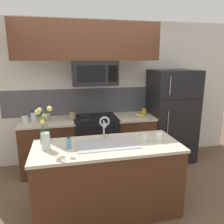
{
  "coord_description": "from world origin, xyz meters",
  "views": [
    {
      "loc": [
        -0.53,
        -2.78,
        1.92
      ],
      "look_at": [
        0.16,
        0.27,
        1.16
      ],
      "focal_mm": 35.0,
      "sensor_mm": 36.0,
      "label": 1
    }
  ],
  "objects_px": {
    "spare_glass": "(159,137)",
    "storage_jar_medium": "(33,116)",
    "stove_range": "(96,142)",
    "refrigerator": "(171,116)",
    "flower_vase": "(45,136)",
    "storage_jar_short": "(48,117)",
    "storage_jar_squat": "(72,115)",
    "drinking_glass": "(144,138)",
    "sink_faucet": "(104,124)",
    "banana_bunch": "(140,115)",
    "coffee_tin": "(144,112)",
    "storage_jar_tall": "(25,118)",
    "microwave": "(95,73)",
    "dish_soap_bottle": "(69,143)"
  },
  "relations": [
    {
      "from": "refrigerator",
      "to": "flower_vase",
      "type": "bearing_deg",
      "value": -150.54
    },
    {
      "from": "stove_range",
      "to": "storage_jar_short",
      "type": "distance_m",
      "value": 0.95
    },
    {
      "from": "banana_bunch",
      "to": "storage_jar_medium",
      "type": "bearing_deg",
      "value": 176.93
    },
    {
      "from": "microwave",
      "to": "storage_jar_medium",
      "type": "bearing_deg",
      "value": 176.68
    },
    {
      "from": "storage_jar_short",
      "to": "flower_vase",
      "type": "bearing_deg",
      "value": -87.83
    },
    {
      "from": "banana_bunch",
      "to": "drinking_glass",
      "type": "bearing_deg",
      "value": -107.46
    },
    {
      "from": "refrigerator",
      "to": "storage_jar_short",
      "type": "bearing_deg",
      "value": -179.08
    },
    {
      "from": "banana_bunch",
      "to": "coffee_tin",
      "type": "bearing_deg",
      "value": 42.38
    },
    {
      "from": "flower_vase",
      "to": "storage_jar_squat",
      "type": "bearing_deg",
      "value": 73.69
    },
    {
      "from": "stove_range",
      "to": "banana_bunch",
      "type": "height_order",
      "value": "banana_bunch"
    },
    {
      "from": "microwave",
      "to": "sink_faucet",
      "type": "height_order",
      "value": "microwave"
    },
    {
      "from": "stove_range",
      "to": "spare_glass",
      "type": "bearing_deg",
      "value": -64.54
    },
    {
      "from": "storage_jar_squat",
      "to": "sink_faucet",
      "type": "height_order",
      "value": "sink_faucet"
    },
    {
      "from": "sink_faucet",
      "to": "microwave",
      "type": "bearing_deg",
      "value": 88.1
    },
    {
      "from": "dish_soap_bottle",
      "to": "sink_faucet",
      "type": "bearing_deg",
      "value": 24.83
    },
    {
      "from": "storage_jar_squat",
      "to": "drinking_glass",
      "type": "height_order",
      "value": "storage_jar_squat"
    },
    {
      "from": "spare_glass",
      "to": "storage_jar_medium",
      "type": "bearing_deg",
      "value": 141.14
    },
    {
      "from": "coffee_tin",
      "to": "storage_jar_tall",
      "type": "bearing_deg",
      "value": -178.14
    },
    {
      "from": "drinking_glass",
      "to": "dish_soap_bottle",
      "type": "bearing_deg",
      "value": -179.36
    },
    {
      "from": "refrigerator",
      "to": "storage_jar_squat",
      "type": "distance_m",
      "value": 1.86
    },
    {
      "from": "storage_jar_short",
      "to": "dish_soap_bottle",
      "type": "height_order",
      "value": "dish_soap_bottle"
    },
    {
      "from": "coffee_tin",
      "to": "banana_bunch",
      "type": "bearing_deg",
      "value": -137.62
    },
    {
      "from": "banana_bunch",
      "to": "drinking_glass",
      "type": "distance_m",
      "value": 1.25
    },
    {
      "from": "sink_faucet",
      "to": "drinking_glass",
      "type": "bearing_deg",
      "value": -23.36
    },
    {
      "from": "storage_jar_medium",
      "to": "coffee_tin",
      "type": "bearing_deg",
      "value": 0.32
    },
    {
      "from": "storage_jar_tall",
      "to": "storage_jar_short",
      "type": "relative_size",
      "value": 1.12
    },
    {
      "from": "drinking_glass",
      "to": "spare_glass",
      "type": "distance_m",
      "value": 0.18
    },
    {
      "from": "storage_jar_medium",
      "to": "storage_jar_squat",
      "type": "xyz_separation_m",
      "value": [
        0.64,
        -0.04,
        -0.01
      ]
    },
    {
      "from": "storage_jar_tall",
      "to": "coffee_tin",
      "type": "relative_size",
      "value": 1.26
    },
    {
      "from": "storage_jar_short",
      "to": "banana_bunch",
      "type": "distance_m",
      "value": 1.61
    },
    {
      "from": "refrigerator",
      "to": "storage_jar_squat",
      "type": "bearing_deg",
      "value": -179.44
    },
    {
      "from": "banana_bunch",
      "to": "sink_faucet",
      "type": "height_order",
      "value": "sink_faucet"
    },
    {
      "from": "microwave",
      "to": "storage_jar_squat",
      "type": "height_order",
      "value": "microwave"
    },
    {
      "from": "stove_range",
      "to": "microwave",
      "type": "distance_m",
      "value": 1.23
    },
    {
      "from": "stove_range",
      "to": "drinking_glass",
      "type": "bearing_deg",
      "value": -70.92
    },
    {
      "from": "dish_soap_bottle",
      "to": "spare_glass",
      "type": "distance_m",
      "value": 1.11
    },
    {
      "from": "storage_jar_squat",
      "to": "dish_soap_bottle",
      "type": "distance_m",
      "value": 1.27
    },
    {
      "from": "stove_range",
      "to": "drinking_glass",
      "type": "height_order",
      "value": "drinking_glass"
    },
    {
      "from": "storage_jar_squat",
      "to": "banana_bunch",
      "type": "bearing_deg",
      "value": -2.93
    },
    {
      "from": "dish_soap_bottle",
      "to": "drinking_glass",
      "type": "distance_m",
      "value": 0.93
    },
    {
      "from": "banana_bunch",
      "to": "sink_faucet",
      "type": "xyz_separation_m",
      "value": [
        -0.85,
        -0.99,
        0.18
      ]
    },
    {
      "from": "storage_jar_tall",
      "to": "coffee_tin",
      "type": "bearing_deg",
      "value": 1.86
    },
    {
      "from": "flower_vase",
      "to": "storage_jar_short",
      "type": "bearing_deg",
      "value": 92.17
    },
    {
      "from": "spare_glass",
      "to": "storage_jar_tall",
      "type": "bearing_deg",
      "value": 144.38
    },
    {
      "from": "refrigerator",
      "to": "coffee_tin",
      "type": "xyz_separation_m",
      "value": [
        -0.53,
        0.03,
        0.1
      ]
    },
    {
      "from": "spare_glass",
      "to": "storage_jar_squat",
      "type": "bearing_deg",
      "value": 127.93
    },
    {
      "from": "microwave",
      "to": "storage_jar_tall",
      "type": "height_order",
      "value": "microwave"
    },
    {
      "from": "storage_jar_short",
      "to": "drinking_glass",
      "type": "relative_size",
      "value": 1.23
    },
    {
      "from": "storage_jar_tall",
      "to": "spare_glass",
      "type": "bearing_deg",
      "value": -35.62
    },
    {
      "from": "storage_jar_tall",
      "to": "stove_range",
      "type": "bearing_deg",
      "value": 0.89
    }
  ]
}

